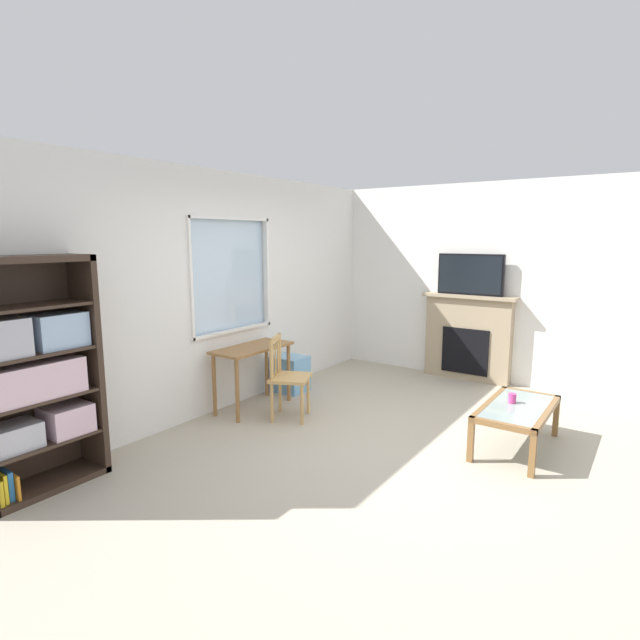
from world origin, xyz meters
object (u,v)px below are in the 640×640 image
at_px(coffee_table, 517,412).
at_px(fireplace, 468,337).
at_px(plastic_drawer_unit, 290,374).
at_px(bookshelf, 34,378).
at_px(sippy_cup, 512,398).
at_px(desk_under_window, 253,357).
at_px(tv, 470,275).
at_px(wooden_chair, 287,376).

bearing_deg(coffee_table, fireplace, 29.57).
bearing_deg(plastic_drawer_unit, bookshelf, 178.88).
bearing_deg(sippy_cup, fireplace, 28.86).
distance_m(desk_under_window, coffee_table, 2.81).
height_order(bookshelf, plastic_drawer_unit, bookshelf).
relative_size(fireplace, coffee_table, 1.15).
relative_size(tv, sippy_cup, 9.77).
distance_m(plastic_drawer_unit, coffee_table, 2.81).
xyz_separation_m(wooden_chair, fireplace, (2.59, -1.10, 0.12)).
relative_size(bookshelf, coffee_table, 1.65).
relative_size(desk_under_window, wooden_chair, 1.08).
height_order(fireplace, tv, tv).
xyz_separation_m(tv, coffee_table, (-1.98, -1.13, -1.09)).
height_order(tv, sippy_cup, tv).
distance_m(tv, coffee_table, 2.53).
bearing_deg(wooden_chair, desk_under_window, 86.74).
relative_size(coffee_table, sippy_cup, 12.13).
height_order(desk_under_window, wooden_chair, wooden_chair).
bearing_deg(bookshelf, desk_under_window, -2.72).
bearing_deg(coffee_table, bookshelf, 135.13).
bearing_deg(bookshelf, plastic_drawer_unit, -1.12).
relative_size(bookshelf, plastic_drawer_unit, 4.00).
bearing_deg(fireplace, wooden_chair, 157.02).
distance_m(desk_under_window, plastic_drawer_unit, 0.83).
xyz_separation_m(bookshelf, fireplace, (4.87, -1.72, -0.30)).
height_order(desk_under_window, coffee_table, desk_under_window).
bearing_deg(wooden_chair, sippy_cup, -73.45).
bearing_deg(desk_under_window, sippy_cup, -77.11).
relative_size(wooden_chair, sippy_cup, 10.00).
distance_m(desk_under_window, sippy_cup, 2.76).
relative_size(desk_under_window, sippy_cup, 10.76).
bearing_deg(bookshelf, tv, -19.57).
relative_size(bookshelf, fireplace, 1.44).
bearing_deg(desk_under_window, coffee_table, -78.48).
xyz_separation_m(tv, sippy_cup, (-1.92, -1.07, -0.99)).
xyz_separation_m(desk_under_window, sippy_cup, (0.61, -2.68, -0.15)).
bearing_deg(coffee_table, wooden_chair, 104.80).
bearing_deg(wooden_chair, tv, -23.13).
distance_m(coffee_table, sippy_cup, 0.13).
relative_size(plastic_drawer_unit, tv, 0.51).
bearing_deg(tv, bookshelf, 160.43).
xyz_separation_m(desk_under_window, coffee_table, (0.56, -2.75, -0.25)).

